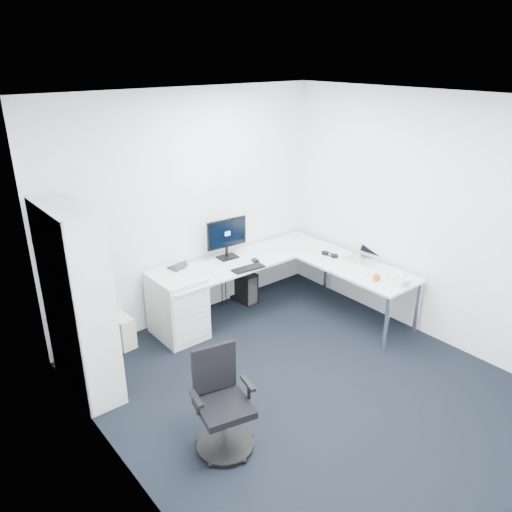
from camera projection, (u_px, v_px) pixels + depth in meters
ground at (313, 392)px, 4.81m from camera, size 4.20×4.20×0.00m
ceiling at (328, 101)px, 3.78m from camera, size 4.20×4.20×0.00m
wall_back at (189, 209)px, 5.80m from camera, size 3.60×0.02×2.70m
wall_left at (126, 334)px, 3.24m from camera, size 0.02×4.20×2.70m
wall_right at (437, 222)px, 5.34m from camera, size 0.02×4.20×2.70m
l_desk at (263, 293)px, 6.00m from camera, size 2.37×1.33×0.69m
drawer_pedestal at (177, 306)px, 5.65m from camera, size 0.49×0.61×0.75m
bookshelf at (78, 303)px, 4.54m from camera, size 0.36×0.93×1.85m
task_chair at (224, 405)px, 3.97m from camera, size 0.59×0.59×0.88m
black_pc_tower at (243, 286)px, 6.52m from camera, size 0.21×0.43×0.41m
beige_pc_tower at (121, 330)px, 5.54m from camera, size 0.20×0.39×0.36m
power_strip at (244, 291)px, 6.80m from camera, size 0.33×0.13×0.04m
monitor at (227, 238)px, 6.03m from camera, size 0.55×0.21×0.51m
black_keyboard at (248, 268)px, 5.81m from camera, size 0.41×0.17×0.02m
mouse at (255, 261)px, 6.01m from camera, size 0.08×0.11×0.03m
desk_phone at (178, 267)px, 5.69m from camera, size 0.22×0.22×0.13m
laptop at (363, 250)px, 6.00m from camera, size 0.40×0.39×0.27m
white_keyboard at (354, 269)px, 5.80m from camera, size 0.13×0.42×0.01m
headphones at (330, 254)px, 6.18m from camera, size 0.16×0.23×0.06m
orange_fruit at (376, 277)px, 5.51m from camera, size 0.08×0.08×0.08m
tissue_box at (399, 281)px, 5.43m from camera, size 0.17×0.25×0.08m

